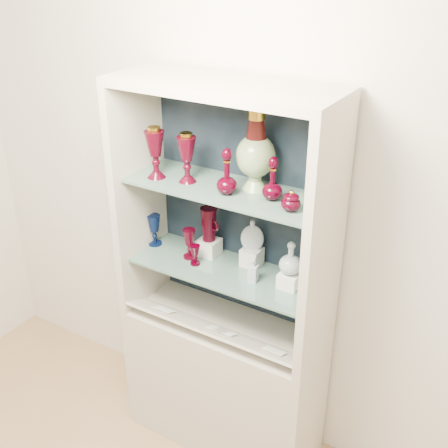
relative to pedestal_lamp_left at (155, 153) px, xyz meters
The scene contains 31 objects.
wall_back 0.47m from the pedestal_lamp_left, 37.42° to the left, with size 3.50×0.02×2.80m, color silver.
cabinet_base 1.26m from the pedestal_lamp_left, ahead, with size 1.00×0.40×0.75m, color beige.
cabinet_back_panel 0.49m from the pedestal_lamp_left, 34.09° to the left, with size 0.98×0.02×1.15m, color black.
cabinet_side_left 0.30m from the pedestal_lamp_left, 164.46° to the left, with size 0.04×0.40×1.15m, color beige.
cabinet_side_right 0.86m from the pedestal_lamp_left, ahead, with size 0.04×0.40×1.15m, color beige.
cabinet_top_cap 0.47m from the pedestal_lamp_left, ahead, with size 1.00×0.40×0.04m, color beige.
shelf_lower 0.65m from the pedestal_lamp_left, ahead, with size 0.92×0.34×0.01m, color slate.
shelf_upper 0.37m from the pedestal_lamp_left, ahead, with size 0.92×0.34×0.01m, color slate.
label_ledge 0.88m from the pedestal_lamp_left, 11.79° to the right, with size 0.92×0.18×0.01m, color beige.
label_card_0 0.88m from the pedestal_lamp_left, 10.74° to the right, with size 0.10×0.07×0.00m, color white.
label_card_1 1.04m from the pedestal_lamp_left, ahead, with size 0.10×0.07×0.00m, color white.
label_card_2 0.80m from the pedestal_lamp_left, 51.02° to the right, with size 0.10×0.07×0.00m, color white.
label_card_3 0.90m from the pedestal_lamp_left, ahead, with size 0.10×0.07×0.00m, color white.
pedestal_lamp_left is the anchor object (origin of this frame).
pedestal_lamp_right 0.15m from the pedestal_lamp_left, 11.78° to the left, with size 0.09×0.09×0.23m, color #400412, non-canonical shape.
enamel_urn 0.47m from the pedestal_lamp_left, 14.64° to the left, with size 0.17×0.17×0.35m, color #104727, non-canonical shape.
ruby_decanter_a 0.37m from the pedestal_lamp_left, ahead, with size 0.09×0.09×0.23m, color #3D0010, non-canonical shape.
ruby_decanter_b 0.57m from the pedestal_lamp_left, ahead, with size 0.09×0.09×0.20m, color #3D0010, non-canonical shape.
lidded_bowl 0.68m from the pedestal_lamp_left, ahead, with size 0.08×0.08×0.09m, color #3D0010, non-canonical shape.
cobalt_goblet 0.48m from the pedestal_lamp_left, 140.63° to the left, with size 0.07×0.07×0.16m, color #081338, non-canonical shape.
ruby_goblet_tall 0.48m from the pedestal_lamp_left, 26.25° to the left, with size 0.06×0.06×0.15m, color #400412, non-canonical shape.
ruby_goblet_small 0.52m from the pedestal_lamp_left, ahead, with size 0.05×0.05×0.10m, color #3D0010, non-canonical shape.
riser_ruby_pitcher 0.55m from the pedestal_lamp_left, 36.89° to the left, with size 0.10×0.10×0.08m, color silver.
ruby_pitcher 0.44m from the pedestal_lamp_left, 36.89° to the left, with size 0.13×0.08×0.17m, color #400412, non-canonical shape.
clear_square_bottle 0.69m from the pedestal_lamp_left, ahead, with size 0.04×0.04×0.12m, color #99A4B1, non-canonical shape.
riser_flat_flask 0.67m from the pedestal_lamp_left, 20.31° to the left, with size 0.09×0.09×0.09m, color silver.
flat_flask 0.59m from the pedestal_lamp_left, 20.31° to the left, with size 0.11×0.04×0.15m, color #ABB2BD, non-canonical shape.
riser_clear_round_decanter 0.83m from the pedestal_lamp_left, ahead, with size 0.09×0.09×0.07m, color silver.
clear_round_decanter 0.77m from the pedestal_lamp_left, ahead, with size 0.10×0.10×0.15m, color #99A4B1, non-canonical shape.
riser_cameo_medallion 0.93m from the pedestal_lamp_left, 10.59° to the left, with size 0.08×0.08×0.10m, color silver.
cameo_medallion 0.88m from the pedestal_lamp_left, 10.59° to the left, with size 0.10×0.04×0.12m, color black, non-canonical shape.
Camera 1 is at (1.17, -0.40, 2.44)m, focal length 45.00 mm.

